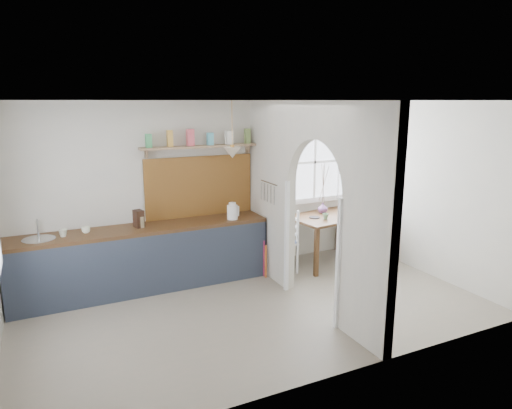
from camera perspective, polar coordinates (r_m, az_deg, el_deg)
name	(u,v)px	position (r m, az deg, el deg)	size (l,w,h in m)	color
floor	(258,310)	(5.95, 0.26, -13.04)	(5.80, 3.20, 0.01)	gray
ceiling	(258,100)	(5.35, 0.29, 12.89)	(5.80, 3.20, 0.01)	beige
walls	(258,211)	(5.51, 0.27, -0.77)	(5.81, 3.21, 2.60)	beige
partition	(305,193)	(5.85, 6.21, 1.49)	(0.12, 3.20, 2.60)	beige
nook_window	(315,162)	(7.66, 7.34, 5.27)	(1.76, 0.10, 1.30)	white
counter	(144,257)	(6.61, -13.79, -6.42)	(3.50, 0.60, 0.90)	brown
sink	(39,240)	(6.35, -25.51, -4.04)	(0.40, 0.40, 0.02)	#B4B5B8
backsplash	(200,186)	(6.85, -7.04, 2.27)	(1.65, 0.03, 0.90)	brown
shelf	(200,143)	(6.68, -6.96, 7.61)	(1.75, 0.20, 0.21)	#9F7758
pendant_lamp	(232,153)	(6.50, -2.98, 6.50)	(0.26, 0.26, 0.16)	#EEE1C8
utensil_rail	(269,183)	(6.53, 1.65, 2.73)	(0.02, 0.02, 0.50)	#B4B5B8
dining_table	(328,239)	(7.54, 9.03, -4.28)	(1.27, 0.84, 0.79)	brown
chair_left	(279,241)	(7.04, 2.90, -4.52)	(0.45, 0.45, 0.99)	white
chair_right	(378,229)	(8.03, 14.97, -2.98)	(0.43, 0.43, 0.93)	white
kettle	(232,211)	(6.67, -2.97, -0.80)	(0.21, 0.17, 0.25)	white
mug_a	(63,233)	(6.32, -22.98, -3.30)	(0.11, 0.11, 0.10)	beige
mug_b	(86,230)	(6.39, -20.49, -2.99)	(0.11, 0.11, 0.08)	white
knife_block	(139,219)	(6.45, -14.46, -1.72)	(0.11, 0.15, 0.24)	#3A1F15
jar	(141,222)	(6.44, -14.16, -2.12)	(0.10, 0.10, 0.15)	#7F6F4F
towel_magenta	(264,259)	(6.91, 0.98, -6.80)	(0.02, 0.03, 0.57)	#AB2758
towel_orange	(266,262)	(6.86, 1.23, -7.16)	(0.02, 0.03, 0.51)	#CD6327
bowl	(353,213)	(7.51, 12.08, -1.09)	(0.27, 0.27, 0.07)	white
table_cup	(325,216)	(7.20, 8.68, -1.47)	(0.09, 0.09, 0.09)	#658B65
plate	(314,217)	(7.26, 7.32, -1.60)	(0.17, 0.17, 0.01)	black
vase	(323,208)	(7.57, 8.34, -0.42)	(0.16, 0.16, 0.17)	#704277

